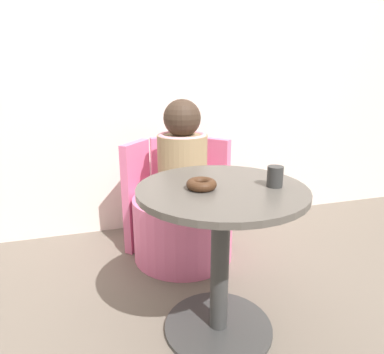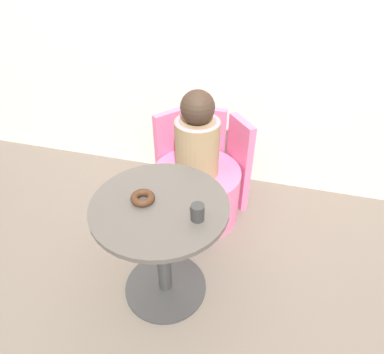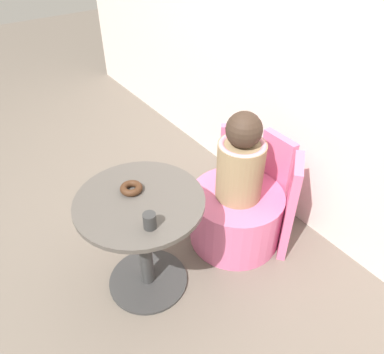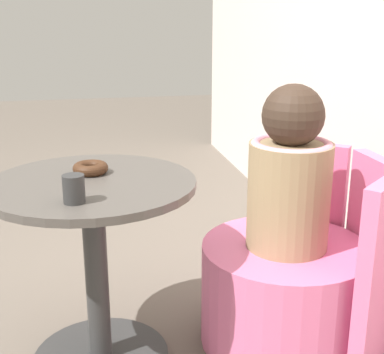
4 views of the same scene
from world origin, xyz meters
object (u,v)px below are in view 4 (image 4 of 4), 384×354
Objects in this scene: tub_chair at (284,294)px; round_table at (95,242)px; cup at (74,189)px; child_figure at (290,176)px; donut at (91,168)px.

round_table is at bearing -91.95° from tub_chair.
child_figure is at bearing 103.84° from cup.
tub_chair is 0.80m from donut.
cup is (0.17, -0.69, 0.06)m from child_figure.
cup reaches higher than donut.
tub_chair is 7.40× the size of cup.
round_table is at bearing 165.43° from cup.
round_table is 0.67m from child_figure.
tub_chair is 5.10× the size of donut.
child_figure is 7.07× the size of cup.
tub_chair is 0.87m from cup.
donut is 0.28m from cup.
donut is at bearing 179.12° from round_table.
cup is (0.17, -0.69, 0.49)m from tub_chair.
cup is at bearing -14.57° from round_table.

